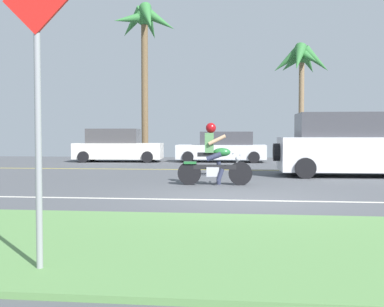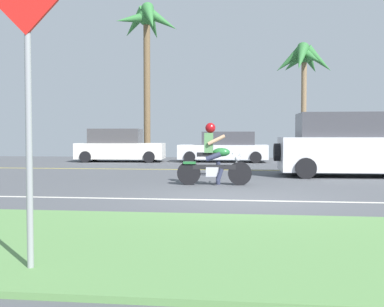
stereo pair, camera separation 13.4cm
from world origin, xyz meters
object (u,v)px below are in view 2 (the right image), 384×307
at_px(parked_car_0, 119,146).
at_px(parked_car_1, 225,148).
at_px(suv_nearby, 355,146).
at_px(palm_tree_1, 304,64).
at_px(parked_car_2, 366,149).
at_px(street_sign, 28,90).
at_px(motorcyclist, 214,159).
at_px(palm_tree_0, 147,32).

xyz_separation_m(parked_car_0, parked_car_1, (5.32, 0.35, -0.06)).
height_order(suv_nearby, palm_tree_1, palm_tree_1).
height_order(parked_car_0, palm_tree_1, palm_tree_1).
height_order(parked_car_2, street_sign, street_sign).
bearing_deg(parked_car_1, parked_car_2, -10.05).
height_order(motorcyclist, parked_car_2, motorcyclist).
relative_size(parked_car_0, palm_tree_1, 0.70).
xyz_separation_m(motorcyclist, palm_tree_1, (4.05, 13.85, 4.60)).
bearing_deg(street_sign, palm_tree_0, 99.62).
bearing_deg(street_sign, parked_car_2, 66.77).
bearing_deg(parked_car_1, street_sign, -93.00).
distance_m(parked_car_0, palm_tree_0, 7.33).
distance_m(parked_car_1, palm_tree_1, 7.02).
xyz_separation_m(suv_nearby, parked_car_1, (-4.54, 7.57, -0.28)).
bearing_deg(street_sign, parked_car_1, 87.00).
bearing_deg(suv_nearby, parked_car_1, 120.96).
bearing_deg(motorcyclist, street_sign, -98.43).
xyz_separation_m(suv_nearby, palm_tree_1, (-0.29, 10.75, 4.31)).
relative_size(suv_nearby, parked_car_0, 1.14).
bearing_deg(parked_car_2, palm_tree_1, 117.45).
bearing_deg(parked_car_2, parked_car_0, 176.14).
xyz_separation_m(parked_car_0, parked_car_2, (11.82, -0.80, -0.07)).
height_order(palm_tree_1, street_sign, palm_tree_1).
distance_m(suv_nearby, parked_car_2, 6.72).
bearing_deg(palm_tree_1, motorcyclist, -106.31).
relative_size(parked_car_1, palm_tree_1, 0.69).
bearing_deg(suv_nearby, palm_tree_1, 91.56).
height_order(motorcyclist, palm_tree_1, palm_tree_1).
bearing_deg(parked_car_0, parked_car_1, 3.81).
relative_size(parked_car_0, parked_car_1, 1.00).
height_order(suv_nearby, palm_tree_0, palm_tree_0).
bearing_deg(parked_car_2, suv_nearby, -106.96).
bearing_deg(parked_car_1, palm_tree_0, 147.32).
relative_size(parked_car_0, parked_car_2, 1.03).
bearing_deg(parked_car_2, street_sign, -113.23).
relative_size(parked_car_1, street_sign, 1.56).
xyz_separation_m(suv_nearby, parked_car_0, (-9.86, 7.22, -0.22)).
relative_size(motorcyclist, parked_car_1, 0.44).
bearing_deg(motorcyclist, parked_car_2, 56.49).
bearing_deg(palm_tree_0, parked_car_0, -101.89).
xyz_separation_m(parked_car_1, palm_tree_1, (4.25, 3.18, 4.59)).
relative_size(suv_nearby, palm_tree_0, 0.57).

